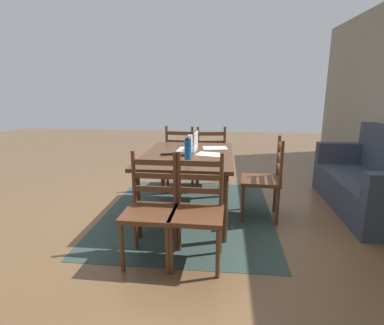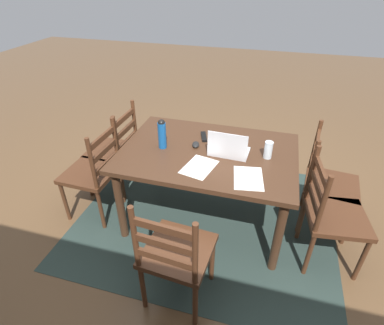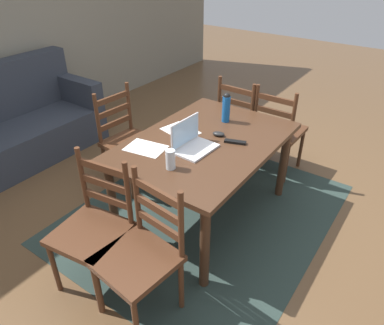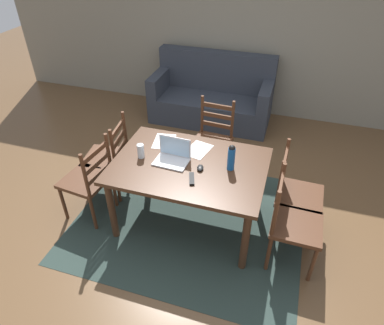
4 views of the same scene
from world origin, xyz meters
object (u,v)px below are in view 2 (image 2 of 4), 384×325
Objects in this scene: tv_remote at (204,137)px; chair_left_near at (327,183)px; chair_far_head at (176,254)px; drinking_glass at (268,150)px; chair_right_near at (115,151)px; water_bottle at (162,133)px; computer_mouse at (196,145)px; chair_right_far at (93,173)px; chair_left_far at (331,215)px; laptop at (228,149)px; dining_table at (208,160)px.

chair_left_near is at bearing 160.67° from tv_remote.
chair_left_near is 1.00× the size of chair_far_head.
drinking_glass is (-0.49, -0.91, 0.35)m from chair_far_head.
water_bottle is (-0.63, 0.25, 0.42)m from chair_right_near.
drinking_glass is at bearing -118.07° from chair_far_head.
chair_right_near is 0.80m from water_bottle.
water_bottle is 0.31m from computer_mouse.
water_bottle is 1.81× the size of drinking_glass.
drinking_glass is (-1.51, -0.24, 0.35)m from chair_right_far.
chair_left_near is at bearing -161.51° from drinking_glass.
computer_mouse is (1.14, -0.26, 0.30)m from chair_left_far.
laptop is at bearing -12.83° from chair_left_far.
chair_left_far is 9.50× the size of computer_mouse.
chair_right_near is 1.26m from laptop.
chair_right_far is (2.04, -0.00, 0.00)m from chair_left_far.
chair_left_far reaches higher than computer_mouse.
chair_left_far is 2.04m from chair_right_far.
chair_right_far is 1.22m from chair_far_head.
water_bottle is (-0.63, -0.16, 0.42)m from chair_right_far.
drinking_glass is (-0.48, -0.03, 0.16)m from dining_table.
drinking_glass is 1.44× the size of computer_mouse.
dining_table is at bearing 146.99° from computer_mouse.
chair_left_far reaches higher than drinking_glass.
chair_right_far reaches higher than dining_table.
chair_right_far is 0.77m from water_bottle.
chair_left_near is 1.50m from chair_far_head.
tv_remote is at bearing -111.97° from computer_mouse.
chair_far_head is at bearing 114.76° from water_bottle.
chair_right_far is (0.00, 0.41, 0.00)m from chair_right_near.
dining_table is 0.26m from tv_remote.
chair_left_far is 1.00× the size of chair_right_far.
chair_left_far is 1.23m from tv_remote.
water_bottle is (0.39, 0.05, 0.22)m from dining_table.
chair_right_near is 0.96m from computer_mouse.
chair_right_near and chair_right_far have the same top height.
chair_right_far reaches higher than drinking_glass.
chair_far_head is at bearing 33.31° from chair_left_far.
chair_far_head is at bearing 133.10° from chair_right_near.
water_bottle is at bearing 6.82° from dining_table.
chair_far_head is 3.65× the size of water_bottle.
chair_left_far is 1.21m from computer_mouse.
dining_table is 0.45m from water_bottle.
chair_far_head is at bearing 146.36° from chair_right_far.
chair_right_far reaches higher than tv_remote.
laptop reaches higher than dining_table.
chair_right_near is at bearing -6.61° from drinking_glass.
chair_far_head reaches higher than drinking_glass.
computer_mouse is (0.12, -0.93, 0.30)m from chair_far_head.
chair_right_near is 9.50× the size of computer_mouse.
chair_far_head is (1.02, 0.67, 0.00)m from chair_left_far.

